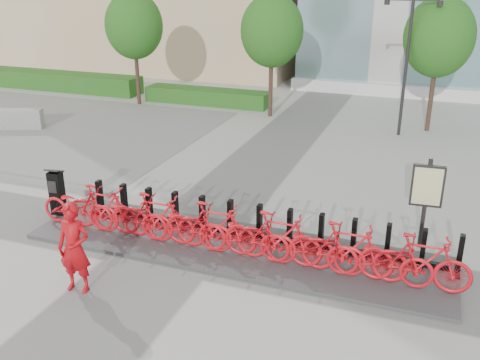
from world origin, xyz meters
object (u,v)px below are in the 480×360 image
(kiosk, at_px, (57,192))
(bike_0, at_px, (78,206))
(jersey_barrier, at_px, (17,119))
(worker_red, at_px, (74,248))
(map_sign, at_px, (427,190))

(kiosk, bearing_deg, bike_0, -30.80)
(kiosk, bearing_deg, jersey_barrier, 130.75)
(kiosk, distance_m, jersey_barrier, 9.29)
(worker_red, xyz_separation_m, jersey_barrier, (-9.41, 8.92, -0.54))
(bike_0, height_order, jersey_barrier, bike_0)
(kiosk, distance_m, map_sign, 8.93)
(bike_0, bearing_deg, jersey_barrier, 49.52)
(bike_0, xyz_separation_m, map_sign, (7.84, 1.94, 0.81))
(bike_0, bearing_deg, kiosk, 66.18)
(bike_0, xyz_separation_m, jersey_barrier, (-7.79, 6.65, -0.21))
(jersey_barrier, xyz_separation_m, map_sign, (15.64, -4.71, 1.02))
(worker_red, xyz_separation_m, map_sign, (6.23, 4.20, 0.48))
(worker_red, relative_size, jersey_barrier, 0.93)
(kiosk, height_order, jersey_barrier, kiosk)
(bike_0, relative_size, worker_red, 1.06)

